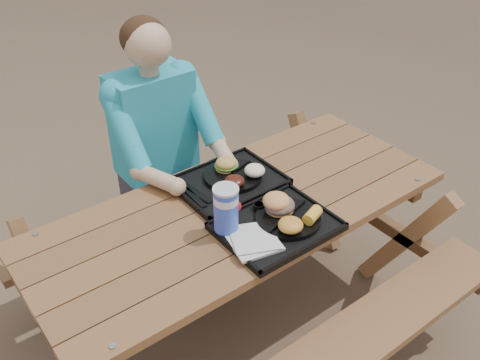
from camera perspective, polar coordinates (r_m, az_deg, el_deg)
ground at (r=2.76m, az=0.00°, el=-15.22°), size 60.00×60.00×0.00m
picnic_table at (r=2.49m, az=0.00°, el=-9.62°), size 1.80×1.49×0.75m
tray_near at (r=2.12m, az=3.92°, el=-5.04°), size 0.45×0.35×0.02m
tray_far at (r=2.37m, az=-1.20°, el=-0.29°), size 0.45×0.35×0.02m
plate_near at (r=2.14m, az=5.15°, el=-4.11°), size 0.26×0.26×0.02m
plate_far at (r=2.38m, az=-0.77°, el=0.46°), size 0.26×0.26×0.02m
napkin_stack at (r=2.03m, az=1.48°, el=-6.52°), size 0.21×0.21×0.02m
soda_cup at (r=2.03m, az=-1.50°, el=-3.32°), size 0.09×0.09×0.19m
condiment_bbq at (r=2.19m, az=2.02°, el=-2.86°), size 0.05×0.05×0.03m
condiment_mustard at (r=2.21m, az=3.33°, el=-2.34°), size 0.05×0.05×0.03m
sandwich at (r=2.13m, az=4.29°, el=-1.93°), size 0.12×0.12×0.12m
mac_cheese at (r=2.05m, az=5.41°, el=-4.80°), size 0.10×0.10×0.05m
corn_cob at (r=2.11m, az=7.75°, el=-3.73°), size 0.10×0.10×0.05m
cutlery_far at (r=2.29m, az=-4.62°, el=-1.40°), size 0.06×0.19×0.01m
burger at (r=2.38m, az=-1.51°, el=2.05°), size 0.10×0.10×0.09m
baked_beans at (r=2.29m, az=-0.60°, el=-0.10°), size 0.09×0.09×0.04m
potato_salad at (r=2.35m, az=1.57°, el=1.03°), size 0.09×0.09×0.05m
diner at (r=2.74m, az=-8.65°, el=1.67°), size 0.48×0.84×1.28m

